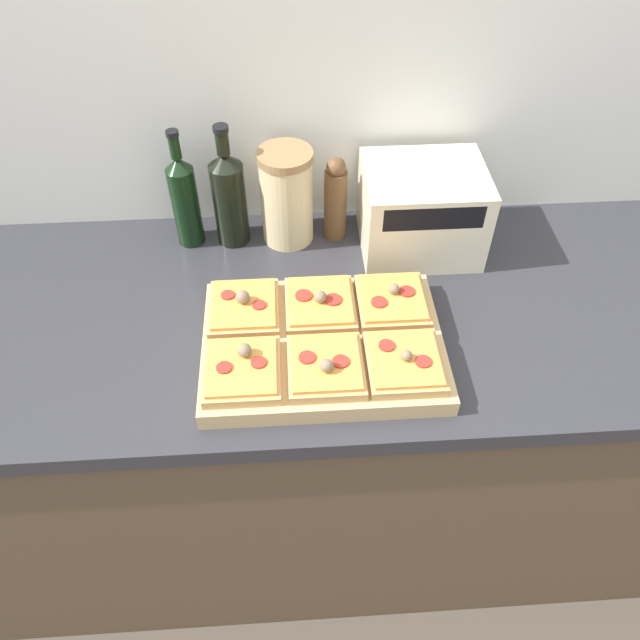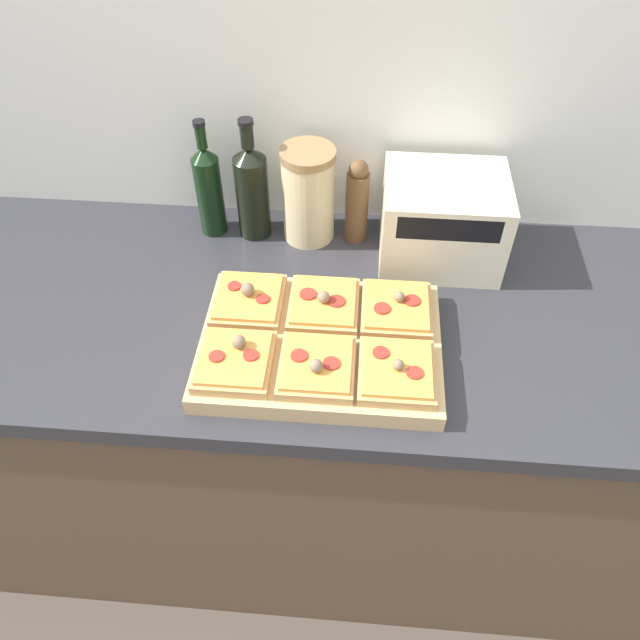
{
  "view_description": "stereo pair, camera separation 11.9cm",
  "coord_description": "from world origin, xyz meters",
  "px_view_note": "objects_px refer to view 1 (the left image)",
  "views": [
    {
      "loc": [
        -0.06,
        -0.59,
        1.84
      ],
      "look_at": [
        -0.0,
        0.23,
        0.97
      ],
      "focal_mm": 35.0,
      "sensor_mm": 36.0,
      "label": 1
    },
    {
      "loc": [
        0.06,
        -0.59,
        1.84
      ],
      "look_at": [
        -0.0,
        0.23,
        0.97
      ],
      "focal_mm": 35.0,
      "sensor_mm": 36.0,
      "label": 2
    }
  ],
  "objects_px": {
    "grain_jar_tall": "(287,197)",
    "toaster_oven": "(422,210)",
    "cutting_board": "(321,345)",
    "pepper_mill": "(335,199)",
    "wine_bottle": "(229,196)",
    "olive_oil_bottle": "(185,199)"
  },
  "relations": [
    {
      "from": "grain_jar_tall",
      "to": "toaster_oven",
      "type": "xyz_separation_m",
      "value": [
        0.29,
        -0.05,
        -0.02
      ]
    },
    {
      "from": "olive_oil_bottle",
      "to": "wine_bottle",
      "type": "bearing_deg",
      "value": -0.0
    },
    {
      "from": "grain_jar_tall",
      "to": "toaster_oven",
      "type": "height_order",
      "value": "grain_jar_tall"
    },
    {
      "from": "grain_jar_tall",
      "to": "wine_bottle",
      "type": "bearing_deg",
      "value": -180.0
    },
    {
      "from": "cutting_board",
      "to": "pepper_mill",
      "type": "bearing_deg",
      "value": 81.21
    },
    {
      "from": "wine_bottle",
      "to": "grain_jar_tall",
      "type": "xyz_separation_m",
      "value": [
        0.13,
        0.0,
        -0.01
      ]
    },
    {
      "from": "grain_jar_tall",
      "to": "pepper_mill",
      "type": "height_order",
      "value": "grain_jar_tall"
    },
    {
      "from": "olive_oil_bottle",
      "to": "wine_bottle",
      "type": "relative_size",
      "value": 0.98
    },
    {
      "from": "cutting_board",
      "to": "grain_jar_tall",
      "type": "distance_m",
      "value": 0.37
    },
    {
      "from": "pepper_mill",
      "to": "olive_oil_bottle",
      "type": "bearing_deg",
      "value": 180.0
    },
    {
      "from": "cutting_board",
      "to": "olive_oil_bottle",
      "type": "height_order",
      "value": "olive_oil_bottle"
    },
    {
      "from": "grain_jar_tall",
      "to": "toaster_oven",
      "type": "distance_m",
      "value": 0.3
    },
    {
      "from": "wine_bottle",
      "to": "olive_oil_bottle",
      "type": "bearing_deg",
      "value": 180.0
    },
    {
      "from": "olive_oil_bottle",
      "to": "wine_bottle",
      "type": "distance_m",
      "value": 0.1
    },
    {
      "from": "pepper_mill",
      "to": "toaster_oven",
      "type": "relative_size",
      "value": 0.72
    },
    {
      "from": "olive_oil_bottle",
      "to": "toaster_oven",
      "type": "relative_size",
      "value": 0.99
    },
    {
      "from": "cutting_board",
      "to": "wine_bottle",
      "type": "relative_size",
      "value": 1.59
    },
    {
      "from": "cutting_board",
      "to": "toaster_oven",
      "type": "xyz_separation_m",
      "value": [
        0.24,
        0.31,
        0.08
      ]
    },
    {
      "from": "cutting_board",
      "to": "toaster_oven",
      "type": "height_order",
      "value": "toaster_oven"
    },
    {
      "from": "grain_jar_tall",
      "to": "cutting_board",
      "type": "bearing_deg",
      "value": -81.62
    },
    {
      "from": "grain_jar_tall",
      "to": "toaster_oven",
      "type": "bearing_deg",
      "value": -9.11
    },
    {
      "from": "cutting_board",
      "to": "grain_jar_tall",
      "type": "xyz_separation_m",
      "value": [
        -0.05,
        0.36,
        0.09
      ]
    }
  ]
}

